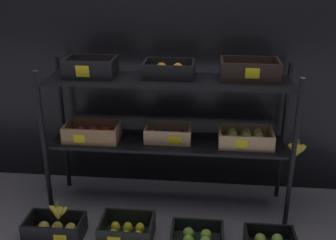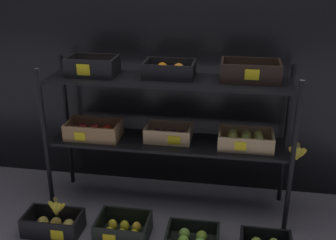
{
  "view_description": "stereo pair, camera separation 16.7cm",
  "coord_description": "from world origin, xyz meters",
  "px_view_note": "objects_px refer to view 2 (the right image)",
  "views": [
    {
      "loc": [
        0.25,
        -2.57,
        1.69
      ],
      "look_at": [
        0.0,
        0.0,
        0.66
      ],
      "focal_mm": 43.86,
      "sensor_mm": 36.0,
      "label": 1
    },
    {
      "loc": [
        0.42,
        -2.54,
        1.69
      ],
      "look_at": [
        0.0,
        0.0,
        0.66
      ],
      "focal_mm": 43.86,
      "sensor_mm": 36.0,
      "label": 2
    }
  ],
  "objects_px": {
    "crate_ground_apple_green": "(192,239)",
    "crate_ground_lemon": "(123,230)",
    "crate_ground_apple_gold": "(54,225)",
    "banana_bunch_loose": "(56,208)",
    "display_rack": "(171,111)"
  },
  "relations": [
    {
      "from": "crate_ground_apple_green",
      "to": "crate_ground_lemon",
      "type": "bearing_deg",
      "value": 178.85
    },
    {
      "from": "crate_ground_apple_gold",
      "to": "banana_bunch_loose",
      "type": "relative_size",
      "value": 2.67
    },
    {
      "from": "crate_ground_apple_gold",
      "to": "crate_ground_lemon",
      "type": "bearing_deg",
      "value": 2.79
    },
    {
      "from": "banana_bunch_loose",
      "to": "crate_ground_apple_green",
      "type": "bearing_deg",
      "value": 1.17
    },
    {
      "from": "display_rack",
      "to": "banana_bunch_loose",
      "type": "relative_size",
      "value": 12.49
    },
    {
      "from": "crate_ground_apple_gold",
      "to": "display_rack",
      "type": "bearing_deg",
      "value": 32.73
    },
    {
      "from": "crate_ground_apple_green",
      "to": "display_rack",
      "type": "bearing_deg",
      "value": 115.0
    },
    {
      "from": "crate_ground_apple_green",
      "to": "banana_bunch_loose",
      "type": "bearing_deg",
      "value": -178.83
    },
    {
      "from": "crate_ground_lemon",
      "to": "crate_ground_apple_green",
      "type": "xyz_separation_m",
      "value": [
        0.45,
        -0.01,
        -0.01
      ]
    },
    {
      "from": "display_rack",
      "to": "crate_ground_lemon",
      "type": "xyz_separation_m",
      "value": [
        -0.24,
        -0.43,
        -0.68
      ]
    },
    {
      "from": "crate_ground_apple_gold",
      "to": "crate_ground_apple_green",
      "type": "height_order",
      "value": "crate_ground_apple_gold"
    },
    {
      "from": "banana_bunch_loose",
      "to": "display_rack",
      "type": "bearing_deg",
      "value": 34.31
    },
    {
      "from": "banana_bunch_loose",
      "to": "crate_ground_lemon",
      "type": "bearing_deg",
      "value": 3.59
    },
    {
      "from": "crate_ground_apple_gold",
      "to": "banana_bunch_loose",
      "type": "height_order",
      "value": "banana_bunch_loose"
    },
    {
      "from": "crate_ground_lemon",
      "to": "banana_bunch_loose",
      "type": "height_order",
      "value": "banana_bunch_loose"
    }
  ]
}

